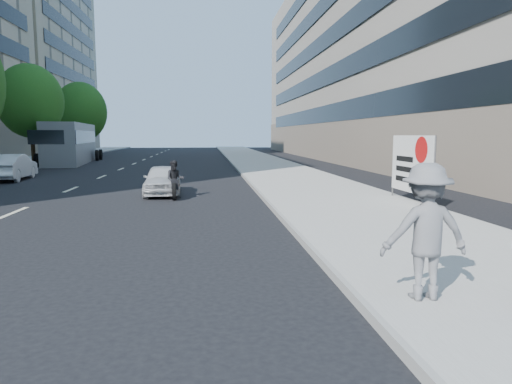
{
  "coord_description": "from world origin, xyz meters",
  "views": [
    {
      "loc": [
        -0.63,
        -6.51,
        2.37
      ],
      "look_at": [
        0.44,
        3.23,
        1.14
      ],
      "focal_mm": 32.0,
      "sensor_mm": 36.0,
      "label": 1
    }
  ],
  "objects": [
    {
      "name": "ground",
      "position": [
        0.0,
        0.0,
        0.0
      ],
      "size": [
        160.0,
        160.0,
        0.0
      ],
      "primitive_type": "plane",
      "color": "black",
      "rests_on": "ground"
    },
    {
      "name": "near_sidewalk",
      "position": [
        4.0,
        20.0,
        0.07
      ],
      "size": [
        5.0,
        120.0,
        0.15
      ],
      "primitive_type": "cube",
      "color": "#98968E",
      "rests_on": "ground"
    },
    {
      "name": "near_building",
      "position": [
        17.0,
        32.0,
        10.0
      ],
      "size": [
        14.0,
        70.0,
        20.0
      ],
      "primitive_type": "cube",
      "color": "gray",
      "rests_on": "ground"
    },
    {
      "name": "tree_far_d",
      "position": [
        -13.7,
        30.0,
        4.89
      ],
      "size": [
        4.8,
        4.8,
        7.65
      ],
      "color": "#382616",
      "rests_on": "ground"
    },
    {
      "name": "tree_far_e",
      "position": [
        -13.7,
        44.0,
        4.78
      ],
      "size": [
        5.4,
        5.4,
        7.89
      ],
      "color": "#382616",
      "rests_on": "ground"
    },
    {
      "name": "jogger",
      "position": [
        2.3,
        -0.77,
        1.08
      ],
      "size": [
        1.22,
        0.73,
        1.85
      ],
      "primitive_type": "imported",
      "rotation": [
        0.0,
        0.0,
        3.11
      ],
      "color": "slate",
      "rests_on": "near_sidewalk"
    },
    {
      "name": "protest_banner",
      "position": [
        6.18,
        7.99,
        1.4
      ],
      "size": [
        0.08,
        3.06,
        2.2
      ],
      "color": "#4C4C4C",
      "rests_on": "near_sidewalk"
    },
    {
      "name": "white_sedan_near",
      "position": [
        -2.36,
        11.89,
        0.59
      ],
      "size": [
        1.54,
        3.53,
        1.18
      ],
      "primitive_type": "imported",
      "rotation": [
        0.0,
        0.0,
        0.04
      ],
      "color": "silver",
      "rests_on": "ground"
    },
    {
      "name": "white_sedan_mid",
      "position": [
        -10.75,
        18.58,
        0.69
      ],
      "size": [
        1.74,
        4.26,
        1.37
      ],
      "primitive_type": "imported",
      "rotation": [
        0.0,
        0.0,
        3.21
      ],
      "color": "silver",
      "rests_on": "ground"
    },
    {
      "name": "motorcycle",
      "position": [
        -1.79,
        10.78,
        0.64
      ],
      "size": [
        0.71,
        2.04,
        1.42
      ],
      "rotation": [
        0.0,
        0.0,
        0.03
      ],
      "color": "black",
      "rests_on": "ground"
    },
    {
      "name": "bus",
      "position": [
        -11.81,
        33.27,
        1.64
      ],
      "size": [
        3.91,
        12.29,
        3.3
      ],
      "rotation": [
        0.0,
        0.0,
        0.11
      ],
      "color": "slate",
      "rests_on": "ground"
    }
  ]
}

